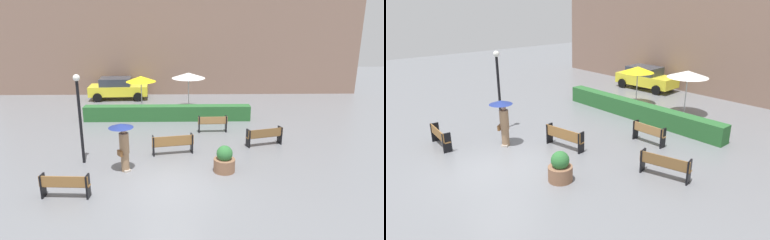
# 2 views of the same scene
# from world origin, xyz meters

# --- Properties ---
(ground_plane) EXTENTS (60.00, 60.00, 0.00)m
(ground_plane) POSITION_xyz_m (0.00, 0.00, 0.00)
(ground_plane) COLOR slate
(bench_mid_center) EXTENTS (1.88, 0.69, 0.88)m
(bench_mid_center) POSITION_xyz_m (0.12, 3.07, 0.52)
(bench_mid_center) COLOR olive
(bench_mid_center) RESTS_ON ground
(bench_near_left) EXTENTS (1.69, 0.44, 0.84)m
(bench_near_left) POSITION_xyz_m (-3.43, -0.82, 0.50)
(bench_near_left) COLOR olive
(bench_near_left) RESTS_ON ground
(bench_far_right) EXTENTS (1.81, 0.83, 0.86)m
(bench_far_right) POSITION_xyz_m (4.44, 4.08, 0.51)
(bench_far_right) COLOR brown
(bench_far_right) RESTS_ON ground
(bench_back_row) EXTENTS (1.57, 0.40, 0.87)m
(bench_back_row) POSITION_xyz_m (2.12, 6.15, 0.52)
(bench_back_row) COLOR #9E7242
(bench_back_row) RESTS_ON ground
(pedestrian_with_umbrella) EXTENTS (0.97, 0.97, 2.00)m
(pedestrian_with_umbrella) POSITION_xyz_m (-1.77, 1.31, 1.30)
(pedestrian_with_umbrella) COLOR #8C6B4C
(pedestrian_with_umbrella) RESTS_ON ground
(planter_pot) EXTENTS (0.85, 0.85, 1.09)m
(planter_pot) POSITION_xyz_m (2.22, 1.21, 0.47)
(planter_pot) COLOR brown
(planter_pot) RESTS_ON ground
(lamp_post) EXTENTS (0.28, 0.28, 3.77)m
(lamp_post) POSITION_xyz_m (-3.63, 2.20, 2.32)
(lamp_post) COLOR black
(lamp_post) RESTS_ON ground
(patio_umbrella_yellow) EXTENTS (1.89, 1.89, 2.30)m
(patio_umbrella_yellow) POSITION_xyz_m (-2.10, 10.38, 2.12)
(patio_umbrella_yellow) COLOR silver
(patio_umbrella_yellow) RESTS_ON ground
(patio_umbrella_white) EXTENTS (2.15, 2.15, 2.43)m
(patio_umbrella_white) POSITION_xyz_m (0.90, 10.83, 2.25)
(patio_umbrella_white) COLOR silver
(patio_umbrella_white) RESTS_ON ground
(hedge_strip) EXTENTS (9.72, 0.70, 0.88)m
(hedge_strip) POSITION_xyz_m (-0.37, 8.40, 0.44)
(hedge_strip) COLOR #28602D
(hedge_strip) RESTS_ON ground
(building_facade) EXTENTS (28.00, 1.20, 9.35)m
(building_facade) POSITION_xyz_m (0.00, 16.00, 4.68)
(building_facade) COLOR #846656
(building_facade) RESTS_ON ground
(parked_car) EXTENTS (4.30, 2.18, 1.57)m
(parked_car) POSITION_xyz_m (-4.24, 13.96, 0.82)
(parked_car) COLOR yellow
(parked_car) RESTS_ON ground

